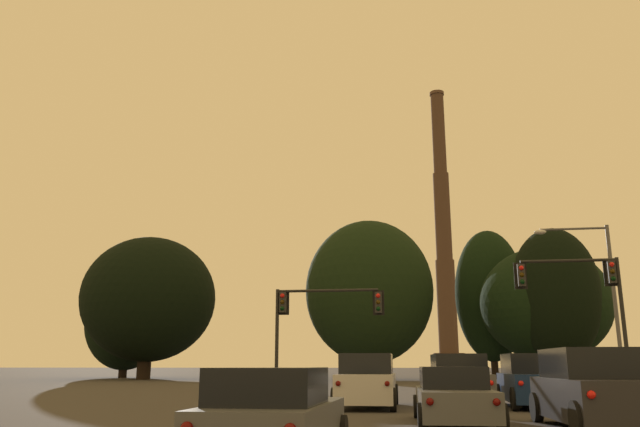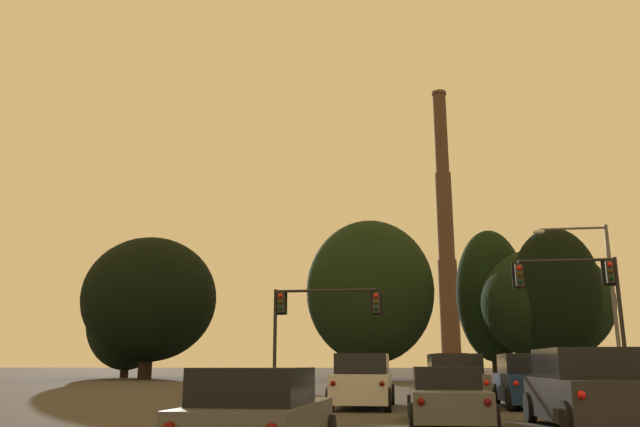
% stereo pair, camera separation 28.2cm
% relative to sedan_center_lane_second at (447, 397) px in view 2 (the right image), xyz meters
% --- Properties ---
extents(sedan_center_lane_second, '(2.08, 4.74, 1.43)m').
position_rel_sedan_center_lane_second_xyz_m(sedan_center_lane_second, '(0.00, 0.00, 0.00)').
color(sedan_center_lane_second, '#4C4F54').
rests_on(sedan_center_lane_second, ground_plane).
extents(suv_center_lane_front, '(2.29, 4.97, 1.86)m').
position_rel_sedan_center_lane_second_xyz_m(suv_center_lane_front, '(0.64, 7.25, 0.23)').
color(suv_center_lane_front, '#4C4F54').
rests_on(suv_center_lane_front, ground_plane).
extents(suv_left_lane_front, '(2.14, 4.92, 1.86)m').
position_rel_sedan_center_lane_second_xyz_m(suv_left_lane_front, '(-2.63, 5.98, 0.23)').
color(suv_left_lane_front, silver).
rests_on(suv_left_lane_front, ground_plane).
extents(suv_right_lane_second, '(2.24, 4.96, 1.86)m').
position_rel_sedan_center_lane_second_xyz_m(suv_right_lane_second, '(3.20, -0.92, 0.23)').
color(suv_right_lane_second, '#232328').
rests_on(suv_right_lane_second, ground_plane).
extents(suv_right_lane_front, '(2.14, 4.92, 1.86)m').
position_rel_sedan_center_lane_second_xyz_m(suv_right_lane_front, '(3.22, 6.96, 0.23)').
color(suv_right_lane_front, navy).
rests_on(suv_right_lane_front, ground_plane).
extents(hatchback_left_lane_third, '(1.97, 4.13, 1.44)m').
position_rel_sedan_center_lane_second_xyz_m(hatchback_left_lane_third, '(-3.22, -6.95, -0.00)').
color(hatchback_left_lane_third, '#4C4F54').
rests_on(hatchback_left_lane_third, ground_plane).
extents(traffic_light_overhead_left, '(5.66, 0.50, 5.26)m').
position_rel_sedan_center_lane_second_xyz_m(traffic_light_overhead_left, '(-5.89, 14.59, 3.36)').
color(traffic_light_overhead_left, black).
rests_on(traffic_light_overhead_left, ground_plane).
extents(traffic_light_overhead_right, '(4.78, 0.50, 6.27)m').
position_rel_sedan_center_lane_second_xyz_m(traffic_light_overhead_right, '(6.95, 12.98, 4.10)').
color(traffic_light_overhead_right, black).
rests_on(traffic_light_overhead_right, ground_plane).
extents(street_lamp, '(3.86, 0.36, 8.71)m').
position_rel_sedan_center_lane_second_xyz_m(street_lamp, '(8.86, 17.26, 4.73)').
color(street_lamp, '#56565B').
rests_on(street_lamp, ground_plane).
extents(smokestack, '(6.67, 6.67, 64.42)m').
position_rel_sedan_center_lane_second_xyz_m(smokestack, '(6.94, 122.77, 24.51)').
color(smokestack, '#3C2B22').
rests_on(smokestack, ground_plane).
extents(treeline_center_right, '(9.59, 8.63, 11.85)m').
position_rel_sedan_center_lane_second_xyz_m(treeline_center_right, '(-34.37, 53.66, 5.66)').
color(treeline_center_right, black).
rests_on(treeline_center_right, ground_plane).
extents(treeline_left_mid, '(7.40, 6.66, 15.78)m').
position_rel_sedan_center_lane_second_xyz_m(treeline_left_mid, '(7.52, 51.97, 8.08)').
color(treeline_left_mid, black).
rests_on(treeline_left_mid, ground_plane).
extents(treeline_center_left, '(14.00, 12.60, 14.67)m').
position_rel_sedan_center_lane_second_xyz_m(treeline_center_left, '(-28.15, 45.26, 7.51)').
color(treeline_center_left, black).
rests_on(treeline_center_left, ground_plane).
extents(treeline_far_left, '(12.69, 11.42, 12.91)m').
position_rel_sedan_center_lane_second_xyz_m(treeline_far_left, '(12.20, 47.32, 6.64)').
color(treeline_far_left, black).
rests_on(treeline_far_left, ground_plane).
extents(treeline_far_right, '(13.21, 11.89, 16.32)m').
position_rel_sedan_center_lane_second_xyz_m(treeline_far_right, '(-5.20, 47.88, 8.24)').
color(treeline_far_right, black).
rests_on(treeline_far_right, ground_plane).
extents(treeline_right_mid, '(8.21, 7.39, 14.31)m').
position_rel_sedan_center_lane_second_xyz_m(treeline_right_mid, '(12.64, 44.61, 7.28)').
color(treeline_right_mid, black).
rests_on(treeline_right_mid, ground_plane).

